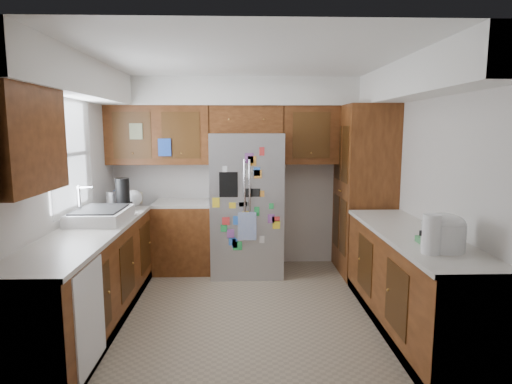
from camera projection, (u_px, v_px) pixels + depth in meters
floor at (248, 309)px, 4.43m from camera, size 3.60×3.60×0.00m
room_shell at (237, 132)px, 4.52m from camera, size 3.64×3.24×2.52m
left_counter_run at (115, 270)px, 4.35m from camera, size 1.36×3.20×0.92m
right_counter_run at (411, 285)px, 3.95m from camera, size 0.63×2.25×0.92m
pantry at (364, 191)px, 5.46m from camera, size 0.60×0.90×2.15m
fridge at (247, 204)px, 5.49m from camera, size 0.90×0.79×1.80m
bridge_cabinet at (246, 120)px, 5.56m from camera, size 0.96×0.34×0.35m
fridge_top_items at (248, 95)px, 5.49m from camera, size 0.74×0.36×0.31m
sink_assembly at (100, 215)px, 4.34m from camera, size 0.52×0.70×0.37m
left_counter_clutter at (125, 197)px, 5.06m from camera, size 0.39×0.87×0.38m
rice_cooker at (443, 231)px, 3.30m from camera, size 0.34×0.33×0.29m
paper_towel at (431, 234)px, 3.20m from camera, size 0.13×0.13×0.30m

